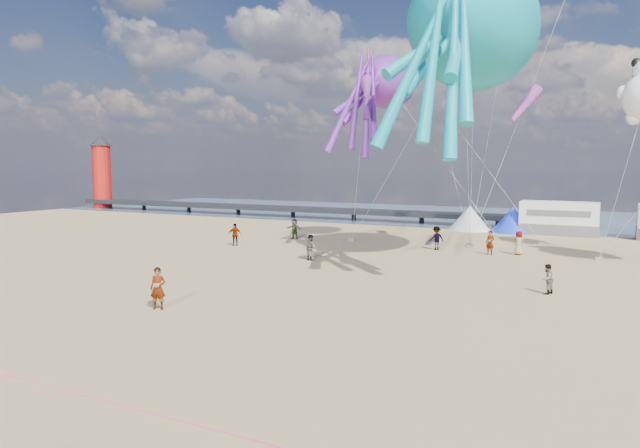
{
  "coord_description": "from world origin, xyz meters",
  "views": [
    {
      "loc": [
        10.1,
        -15.48,
        6.36
      ],
      "look_at": [
        -0.89,
        6.0,
        3.82
      ],
      "focal_mm": 32.0,
      "sensor_mm": 36.0,
      "label": 1
    }
  ],
  "objects": [
    {
      "name": "ground",
      "position": [
        0.0,
        0.0,
        0.0
      ],
      "size": [
        120.0,
        120.0,
        0.0
      ],
      "primitive_type": "plane",
      "color": "tan",
      "rests_on": "ground"
    },
    {
      "name": "water",
      "position": [
        0.0,
        55.0,
        0.02
      ],
      "size": [
        120.0,
        120.0,
        0.0
      ],
      "primitive_type": "plane",
      "color": "#3B5771",
      "rests_on": "ground"
    },
    {
      "name": "pier",
      "position": [
        -28.0,
        44.0,
        1.0
      ],
      "size": [
        60.0,
        3.0,
        0.5
      ],
      "primitive_type": "cube",
      "color": "black",
      "rests_on": "ground"
    },
    {
      "name": "lighthouse",
      "position": [
        -56.0,
        44.0,
        4.5
      ],
      "size": [
        2.6,
        2.6,
        9.0
      ],
      "primitive_type": "cylinder",
      "color": "#A5140F",
      "rests_on": "ground"
    },
    {
      "name": "motorhome_0",
      "position": [
        6.0,
        40.0,
        1.5
      ],
      "size": [
        6.6,
        2.5,
        3.0
      ],
      "primitive_type": "cube",
      "color": "silver",
      "rests_on": "ground"
    },
    {
      "name": "tent_white",
      "position": [
        -2.0,
        40.0,
        1.2
      ],
      "size": [
        4.0,
        4.0,
        2.4
      ],
      "primitive_type": "cone",
      "color": "white",
      "rests_on": "ground"
    },
    {
      "name": "tent_blue",
      "position": [
        2.0,
        40.0,
        1.2
      ],
      "size": [
        4.0,
        4.0,
        2.4
      ],
      "primitive_type": "cone",
      "color": "#1933CC",
      "rests_on": "ground"
    },
    {
      "name": "rope_line",
      "position": [
        0.0,
        -5.0,
        0.02
      ],
      "size": [
        34.0,
        0.03,
        0.03
      ],
      "primitive_type": "cylinder",
      "rotation": [
        0.0,
        1.57,
        0.0
      ],
      "color": "#F2338C",
      "rests_on": "ground"
    },
    {
      "name": "standing_person",
      "position": [
        -7.42,
        3.13,
        0.94
      ],
      "size": [
        0.8,
        0.68,
        1.87
      ],
      "primitive_type": "imported",
      "rotation": [
        0.0,
        0.0,
        0.4
      ],
      "color": "tan",
      "rests_on": "ground"
    },
    {
      "name": "beachgoer_0",
      "position": [
        4.48,
        26.22,
        0.84
      ],
      "size": [
        0.72,
        0.59,
        1.69
      ],
      "primitive_type": "imported",
      "rotation": [
        0.0,
        0.0,
        2.79
      ],
      "color": "#7F6659",
      "rests_on": "ground"
    },
    {
      "name": "beachgoer_1",
      "position": [
        -7.56,
        17.64,
        0.86
      ],
      "size": [
        1.0,
        0.88,
        1.71
      ],
      "primitive_type": "imported",
      "rotation": [
        0.0,
        0.0,
        2.64
      ],
      "color": "#7F6659",
      "rests_on": "ground"
    },
    {
      "name": "beachgoer_2",
      "position": [
        -1.34,
        25.96,
        0.88
      ],
      "size": [
        1.08,
        1.05,
        1.75
      ],
      "primitive_type": "imported",
      "rotation": [
        0.0,
        0.0,
        3.81
      ],
      "color": "#7F6659",
      "rests_on": "ground"
    },
    {
      "name": "beachgoer_3",
      "position": [
        -15.98,
        20.85,
        0.88
      ],
      "size": [
        1.3,
        1.08,
        1.76
      ],
      "primitive_type": "imported",
      "rotation": [
        0.0,
        0.0,
        0.44
      ],
      "color": "#7F6659",
      "rests_on": "ground"
    },
    {
      "name": "beachgoer_4",
      "position": [
        -13.85,
        26.54,
        0.85
      ],
      "size": [
        1.01,
        0.45,
        1.7
      ],
      "primitive_type": "imported",
      "rotation": [
        0.0,
        0.0,
        6.25
      ],
      "color": "#7F6659",
      "rests_on": "ground"
    },
    {
      "name": "beachgoer_5",
      "position": [
        2.68,
        25.3,
        0.86
      ],
      "size": [
        1.68,
        1.0,
        1.73
      ],
      "primitive_type": "imported",
      "rotation": [
        0.0,
        0.0,
        5.96
      ],
      "color": "#7F6659",
      "rests_on": "ground"
    },
    {
      "name": "beachgoer_7",
      "position": [
        7.5,
        14.07,
        0.75
      ],
      "size": [
        0.75,
        0.87,
        1.5
      ],
      "primitive_type": "imported",
      "rotation": [
        0.0,
        0.0,
        4.25
      ],
      "color": "#7F6659",
      "rests_on": "ground"
    },
    {
      "name": "sandbag_a",
      "position": [
        -8.94,
        27.62,
        0.11
      ],
      "size": [
        0.5,
        0.35,
        0.22
      ],
      "primitive_type": "cube",
      "color": "gray",
      "rests_on": "ground"
    },
    {
      "name": "sandbag_b",
      "position": [
        3.31,
        27.93,
        0.11
      ],
      "size": [
        0.5,
        0.35,
        0.22
      ],
      "primitive_type": "cube",
      "color": "gray",
      "rests_on": "ground"
    },
    {
      "name": "sandbag_c",
      "position": [
        9.61,
        26.2,
        0.11
      ],
      "size": [
        0.5,
        0.35,
        0.22
      ],
      "primitive_type": "cube",
      "color": "gray",
      "rests_on": "ground"
    },
    {
      "name": "sandbag_d",
      "position": [
        5.46,
        31.9,
        0.11
      ],
      "size": [
        0.5,
        0.35,
        0.22
      ],
      "primitive_type": "cube",
      "color": "gray",
      "rests_on": "ground"
    },
    {
      "name": "sandbag_e",
      "position": [
        0.52,
        28.86,
        0.11
      ],
      "size": [
        0.5,
        0.35,
        0.22
      ],
      "primitive_type": "cube",
      "color": "gray",
      "rests_on": "ground"
    },
    {
      "name": "kite_octopus_teal",
      "position": [
        2.26,
        20.19,
        14.63
      ],
      "size": [
        8.27,
        13.36,
        14.2
      ],
      "primitive_type": null,
      "rotation": [
        0.0,
        0.0,
        -0.25
      ],
      "color": "#0C90A2"
    },
    {
      "name": "kite_octopus_purple",
      "position": [
        -5.78,
        27.05,
        12.68
      ],
      "size": [
        5.3,
        9.63,
        10.43
      ],
      "primitive_type": null,
      "rotation": [
        0.0,
        0.0,
        -0.16
      ],
      "color": "#6A2499"
    },
    {
      "name": "windsock_left",
      "position": [
        -5.41,
        21.92,
        12.04
      ],
      "size": [
        3.9,
        7.11,
        7.27
      ],
      "primitive_type": null,
      "rotation": [
        0.0,
        0.0,
        0.41
      ],
      "color": "red"
    },
    {
      "name": "windsock_mid",
      "position": [
        -0.64,
        27.37,
        9.43
      ],
      "size": [
        2.83,
        6.34,
        6.33
      ],
      "primitive_type": null,
      "rotation": [
        0.0,
        0.0,
        0.3
      ],
      "color": "red"
    },
    {
      "name": "windsock_right",
      "position": [
        4.61,
        25.52,
        10.32
      ],
      "size": [
        1.9,
        5.21,
        5.13
      ],
      "primitive_type": null,
      "rotation": [
        0.0,
        0.0,
        -0.2
      ],
      "color": "red"
    }
  ]
}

